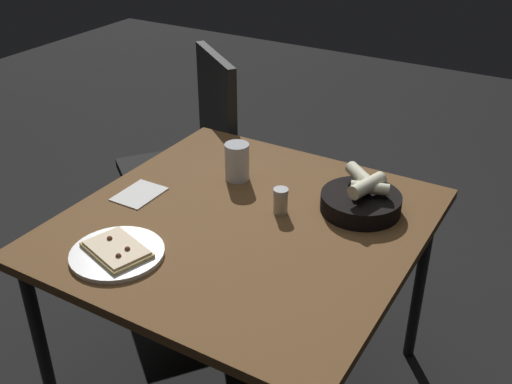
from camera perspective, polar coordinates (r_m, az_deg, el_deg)
dining_table at (r=1.87m, az=-1.16°, el=-4.18°), size 1.04×1.02×0.71m
pizza_plate at (r=1.73m, az=-12.90°, el=-5.54°), size 0.26×0.26×0.04m
bread_basket at (r=1.90m, az=9.83°, el=-0.74°), size 0.25×0.25×0.12m
beer_glass at (r=2.05m, az=-1.79°, el=2.71°), size 0.08×0.08×0.13m
pepper_shaker at (r=1.86m, az=2.32°, el=-0.96°), size 0.05×0.05×0.08m
napkin at (r=2.01m, az=-10.89°, el=-0.20°), size 0.16×0.12×0.00m
chair_near at (r=2.66m, az=-5.85°, el=3.80°), size 0.62×0.62×0.96m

